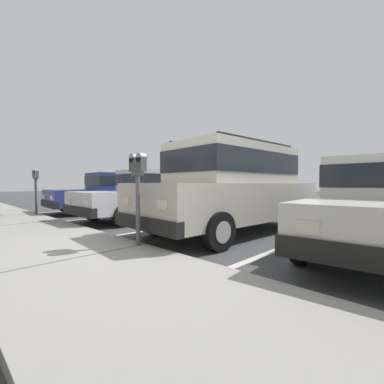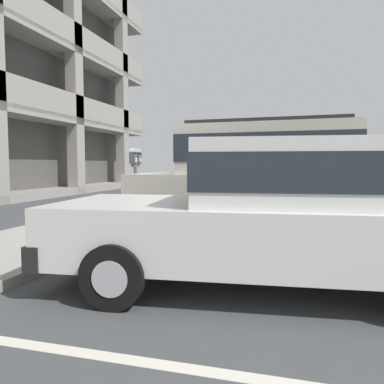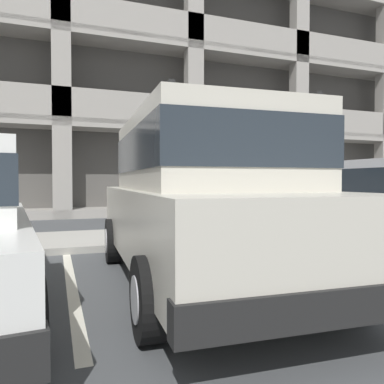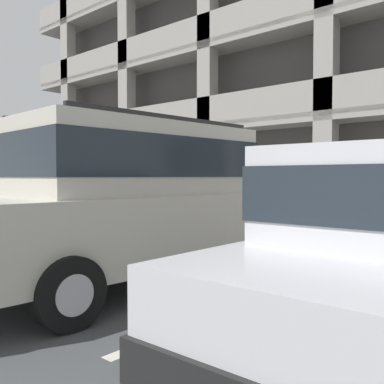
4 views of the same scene
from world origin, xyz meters
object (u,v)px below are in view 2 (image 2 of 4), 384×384
object	(u,v)px
red_sedan	(277,211)
dark_hatchback	(277,183)
silver_suv	(267,176)
parking_meter_near	(136,168)
blue_coupe	(287,179)
parking_meter_far	(208,166)

from	to	relation	value
red_sedan	dark_hatchback	bearing A→B (deg)	-3.18
silver_suv	red_sedan	xyz separation A→B (m)	(-2.74, -0.31, -0.27)
silver_suv	parking_meter_near	size ratio (longest dim) A/B	3.28
dark_hatchback	blue_coupe	xyz separation A→B (m)	(2.86, -0.18, 0.00)
dark_hatchback	red_sedan	bearing A→B (deg)	-178.29
silver_suv	dark_hatchback	world-z (taller)	silver_suv
silver_suv	parking_meter_far	bearing A→B (deg)	25.14
parking_meter_near	parking_meter_far	bearing A→B (deg)	-0.39
silver_suv	dark_hatchback	xyz separation A→B (m)	(3.23, -0.05, -0.27)
silver_suv	parking_meter_near	xyz separation A→B (m)	(0.05, 2.51, 0.14)
silver_suv	red_sedan	bearing A→B (deg)	-170.50
dark_hatchback	parking_meter_near	bearing A→B (deg)	140.32
dark_hatchback	blue_coupe	world-z (taller)	same
silver_suv	parking_meter_near	bearing A→B (deg)	91.93
red_sedan	parking_meter_far	bearing A→B (deg)	11.79
dark_hatchback	parking_meter_far	distance (m)	3.83
parking_meter_far	parking_meter_near	bearing A→B (deg)	179.61
blue_coupe	silver_suv	bearing A→B (deg)	-179.14
silver_suv	parking_meter_far	distance (m)	6.57
red_sedan	parking_meter_near	size ratio (longest dim) A/B	3.11
dark_hatchback	parking_meter_far	xyz separation A→B (m)	(2.86, 2.52, 0.40)
silver_suv	parking_meter_far	size ratio (longest dim) A/B	3.29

